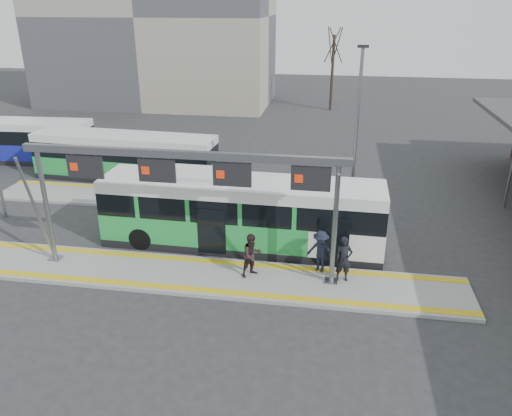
{
  "coord_description": "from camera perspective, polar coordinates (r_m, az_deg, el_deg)",
  "views": [
    {
      "loc": [
        5.26,
        -17.36,
        10.73
      ],
      "look_at": [
        1.99,
        3.0,
        2.01
      ],
      "focal_mm": 35.0,
      "sensor_mm": 36.0,
      "label": 1
    }
  ],
  "objects": [
    {
      "name": "tactile_second",
      "position": [
        30.01,
        -9.48,
        1.96
      ],
      "size": [
        20.0,
        0.35,
        0.02
      ],
      "color": "gold",
      "rests_on": "platform_second"
    },
    {
      "name": "tree_far",
      "position": [
        58.05,
        -22.37,
        17.29
      ],
      "size": [
        1.4,
        1.4,
        8.79
      ],
      "color": "#382B21",
      "rests_on": "ground"
    },
    {
      "name": "bg_bus_green",
      "position": [
        32.7,
        -14.72,
        5.63
      ],
      "size": [
        11.73,
        3.18,
        2.9
      ],
      "rotation": [
        0.0,
        0.0,
        -0.06
      ],
      "color": "black",
      "rests_on": "ground"
    },
    {
      "name": "bg_bus_blue",
      "position": [
        39.33,
        -26.09,
        6.9
      ],
      "size": [
        11.23,
        3.12,
        2.9
      ],
      "rotation": [
        0.0,
        0.0,
        0.06
      ],
      "color": "black",
      "rests_on": "ground"
    },
    {
      "name": "passenger_a",
      "position": [
        20.32,
        9.98,
        -5.77
      ],
      "size": [
        0.75,
        0.55,
        1.89
      ],
      "primitive_type": "imported",
      "rotation": [
        0.0,
        0.0,
        0.15
      ],
      "color": "black",
      "rests_on": "platform_main"
    },
    {
      "name": "tactile_main",
      "position": [
        21.0,
        -6.73,
        -7.49
      ],
      "size": [
        22.0,
        2.65,
        0.02
      ],
      "color": "gold",
      "rests_on": "platform_main"
    },
    {
      "name": "tree_left",
      "position": [
        51.21,
        -2.53,
        17.92
      ],
      "size": [
        1.4,
        1.4,
        8.29
      ],
      "color": "#382B21",
      "rests_on": "ground"
    },
    {
      "name": "apartment_block",
      "position": [
        56.75,
        -11.48,
        20.97
      ],
      "size": [
        24.5,
        12.5,
        18.4
      ],
      "color": "#A19986",
      "rests_on": "ground"
    },
    {
      "name": "gantry",
      "position": [
        19.57,
        -8.07,
        3.5
      ],
      "size": [
        13.0,
        1.68,
        5.2
      ],
      "color": "slate",
      "rests_on": "platform_main"
    },
    {
      "name": "ground",
      "position": [
        21.08,
        -6.71,
        -7.87
      ],
      "size": [
        120.0,
        120.0,
        0.0
      ],
      "primitive_type": "plane",
      "color": "#2D2D30",
      "rests_on": "ground"
    },
    {
      "name": "platform_main",
      "position": [
        21.04,
        -6.72,
        -7.69
      ],
      "size": [
        22.0,
        3.0,
        0.15
      ],
      "primitive_type": "cube",
      "color": "gray",
      "rests_on": "ground"
    },
    {
      "name": "platform_second",
      "position": [
        29.03,
        -10.16,
        1.0
      ],
      "size": [
        20.0,
        3.0,
        0.15
      ],
      "primitive_type": "cube",
      "color": "gray",
      "rests_on": "ground"
    },
    {
      "name": "hero_bus",
      "position": [
        22.86,
        -1.78,
        -0.61
      ],
      "size": [
        12.85,
        2.95,
        3.52
      ],
      "rotation": [
        0.0,
        0.0,
        -0.02
      ],
      "color": "black",
      "rests_on": "ground"
    },
    {
      "name": "passenger_b",
      "position": [
        20.36,
        -0.45,
        -5.41
      ],
      "size": [
        1.13,
        1.12,
        1.84
      ],
      "primitive_type": "imported",
      "rotation": [
        0.0,
        0.0,
        0.75
      ],
      "color": "black",
      "rests_on": "platform_main"
    },
    {
      "name": "tree_mid",
      "position": [
        52.3,
        8.89,
        17.86
      ],
      "size": [
        1.4,
        1.4,
        8.38
      ],
      "color": "#382B21",
      "rests_on": "ground"
    },
    {
      "name": "lamp_east",
      "position": [
        24.27,
        11.35,
        7.96
      ],
      "size": [
        0.5,
        0.25,
        8.81
      ],
      "color": "slate",
      "rests_on": "ground"
    },
    {
      "name": "passenger_c",
      "position": [
        20.84,
        7.37,
        -4.93
      ],
      "size": [
        1.35,
        1.07,
        1.82
      ],
      "primitive_type": "imported",
      "rotation": [
        0.0,
        0.0,
        -0.38
      ],
      "color": "#1A1E2F",
      "rests_on": "platform_main"
    }
  ]
}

